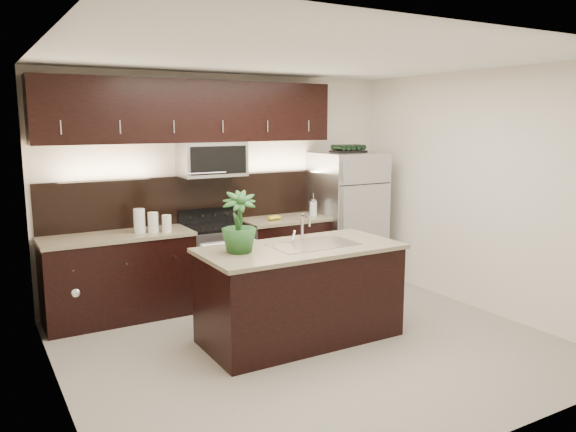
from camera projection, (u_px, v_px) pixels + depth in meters
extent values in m
plane|color=gray|center=(312.00, 345.00, 5.44)|extent=(4.50, 4.50, 0.00)
cube|color=silver|center=(225.00, 186.00, 6.92)|extent=(4.50, 0.02, 2.70)
cube|color=silver|center=(485.00, 249.00, 3.51)|extent=(4.50, 0.02, 2.70)
cube|color=silver|center=(54.00, 231.00, 4.10)|extent=(0.02, 4.00, 2.70)
cube|color=silver|center=(480.00, 192.00, 6.33)|extent=(0.02, 4.00, 2.70)
cube|color=white|center=(314.00, 57.00, 4.99)|extent=(4.50, 4.00, 0.02)
cube|color=silver|center=(80.00, 306.00, 3.48)|extent=(0.04, 0.80, 2.02)
sphere|color=silver|center=(76.00, 293.00, 3.77)|extent=(0.06, 0.06, 0.06)
cube|color=black|center=(40.00, 181.00, 4.69)|extent=(0.01, 0.32, 0.46)
cube|color=white|center=(40.00, 181.00, 4.70)|extent=(0.00, 0.24, 0.36)
cube|color=black|center=(119.00, 278.00, 6.10)|extent=(1.57, 0.62, 0.90)
cube|color=black|center=(287.00, 255.00, 7.16)|extent=(1.16, 0.62, 0.90)
cube|color=#B2B2B7|center=(218.00, 265.00, 6.68)|extent=(0.76, 0.62, 0.90)
cube|color=black|center=(217.00, 226.00, 6.60)|extent=(0.76, 0.60, 0.03)
cube|color=tan|center=(117.00, 236.00, 6.02)|extent=(1.59, 0.65, 0.04)
cube|color=tan|center=(287.00, 219.00, 7.08)|extent=(1.18, 0.65, 0.04)
cube|color=black|center=(191.00, 199.00, 6.70)|extent=(3.49, 0.02, 0.56)
cube|color=#B2B2B7|center=(212.00, 159.00, 6.57)|extent=(0.76, 0.40, 0.40)
cube|color=black|center=(193.00, 111.00, 6.40)|extent=(3.49, 0.33, 0.70)
cube|color=black|center=(300.00, 295.00, 5.53)|extent=(1.90, 0.90, 0.90)
cube|color=tan|center=(300.00, 248.00, 5.45)|extent=(1.96, 0.96, 0.04)
cube|color=silver|center=(313.00, 244.00, 5.52)|extent=(0.84, 0.50, 0.01)
cylinder|color=silver|center=(302.00, 229.00, 5.68)|extent=(0.03, 0.03, 0.24)
cylinder|color=silver|center=(306.00, 216.00, 5.60)|extent=(0.02, 0.14, 0.02)
cylinder|color=silver|center=(310.00, 222.00, 5.55)|extent=(0.02, 0.02, 0.10)
cube|color=#B2B2B7|center=(347.00, 218.00, 7.48)|extent=(0.84, 0.75, 1.73)
cube|color=black|center=(348.00, 151.00, 7.33)|extent=(0.43, 0.26, 0.03)
cylinder|color=black|center=(338.00, 148.00, 7.24)|extent=(0.07, 0.24, 0.07)
cylinder|color=black|center=(343.00, 148.00, 7.28)|extent=(0.07, 0.24, 0.07)
cylinder|color=black|center=(348.00, 148.00, 7.32)|extent=(0.07, 0.24, 0.07)
cylinder|color=black|center=(353.00, 147.00, 7.36)|extent=(0.07, 0.24, 0.07)
cylinder|color=black|center=(358.00, 147.00, 7.40)|extent=(0.07, 0.24, 0.07)
imported|color=#225020|center=(239.00, 222.00, 5.15)|extent=(0.41, 0.41, 0.57)
cylinder|color=silver|center=(139.00, 221.00, 6.08)|extent=(0.12, 0.12, 0.27)
cylinder|color=silver|center=(153.00, 222.00, 6.11)|extent=(0.11, 0.11, 0.22)
cylinder|color=silver|center=(167.00, 223.00, 6.14)|extent=(0.10, 0.10, 0.19)
cylinder|color=silver|center=(313.00, 208.00, 7.19)|extent=(0.09, 0.09, 0.19)
cylinder|color=silver|center=(313.00, 200.00, 7.18)|extent=(0.10, 0.10, 0.02)
cylinder|color=silver|center=(313.00, 197.00, 7.17)|extent=(0.01, 0.01, 0.07)
ellipsoid|color=gold|center=(271.00, 218.00, 6.86)|extent=(0.22, 0.19, 0.06)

